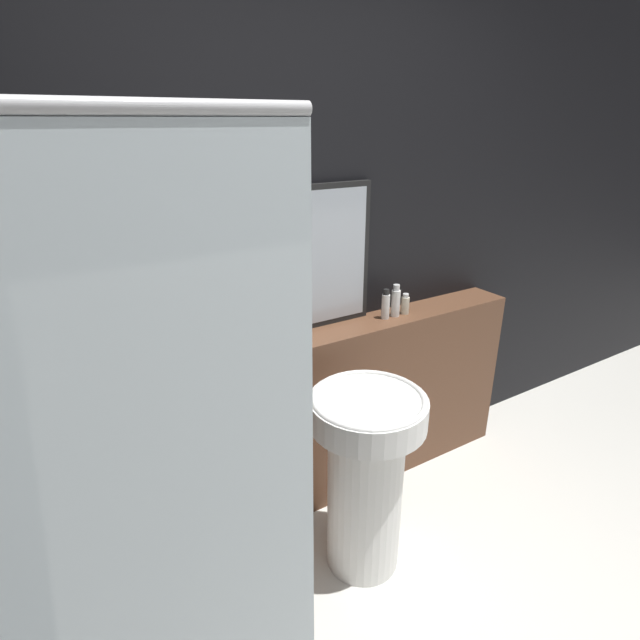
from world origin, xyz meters
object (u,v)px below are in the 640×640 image
at_px(towel_stack, 190,353).
at_px(lotion_bottle, 405,304).
at_px(mirror, 297,262).
at_px(shampoo_bottle, 386,305).
at_px(conditioner_bottle, 396,302).
at_px(pedestal_sink, 365,471).

height_order(towel_stack, lotion_bottle, towel_stack).
bearing_deg(towel_stack, mirror, 9.42).
relative_size(shampoo_bottle, conditioner_bottle, 0.92).
xyz_separation_m(pedestal_sink, shampoo_bottle, (0.45, 0.47, 0.51)).
xyz_separation_m(mirror, towel_stack, (-0.55, -0.09, -0.28)).
xyz_separation_m(mirror, conditioner_bottle, (0.51, -0.09, -0.26)).
xyz_separation_m(shampoo_bottle, conditioner_bottle, (0.06, -0.00, 0.01)).
distance_m(pedestal_sink, shampoo_bottle, 0.82).
relative_size(shampoo_bottle, lotion_bottle, 1.43).
xyz_separation_m(pedestal_sink, lotion_bottle, (0.58, 0.47, 0.48)).
bearing_deg(shampoo_bottle, lotion_bottle, 0.00).
height_order(conditioner_bottle, lotion_bottle, conditioner_bottle).
bearing_deg(lotion_bottle, towel_stack, -180.00).
distance_m(mirror, towel_stack, 0.62).
bearing_deg(mirror, pedestal_sink, -90.38).
xyz_separation_m(shampoo_bottle, lotion_bottle, (0.13, 0.00, -0.02)).
distance_m(towel_stack, shampoo_bottle, 1.00).
bearing_deg(shampoo_bottle, towel_stack, -180.00).
height_order(pedestal_sink, towel_stack, towel_stack).
relative_size(pedestal_sink, lotion_bottle, 7.89).
relative_size(mirror, conditioner_bottle, 4.66).
height_order(pedestal_sink, lotion_bottle, lotion_bottle).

